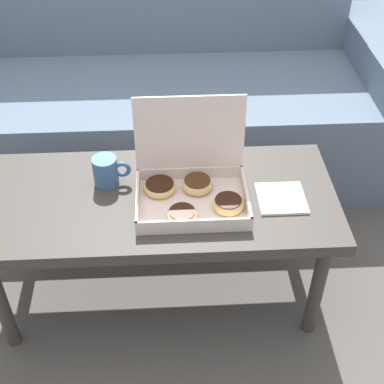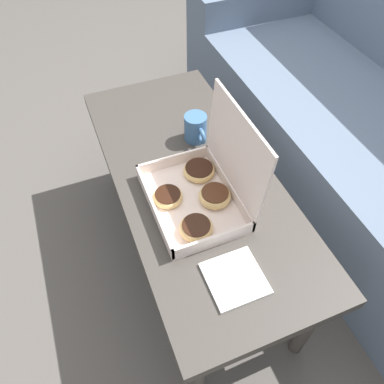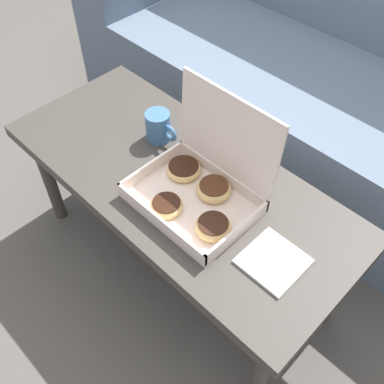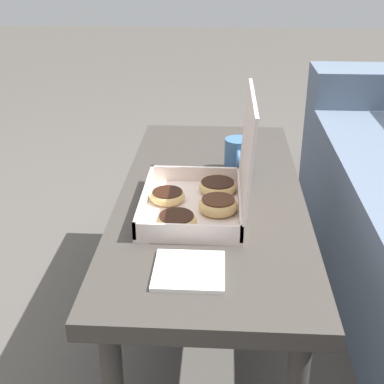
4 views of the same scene
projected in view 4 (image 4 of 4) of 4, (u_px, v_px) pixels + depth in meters
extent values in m
plane|color=#514C47|center=(225.00, 329.00, 1.61)|extent=(12.00, 12.00, 0.00)
cube|color=#3D3833|center=(211.00, 199.00, 1.42)|extent=(1.10, 0.48, 0.04)
cylinder|color=#3D3833|center=(165.00, 195.00, 1.97)|extent=(0.04, 0.04, 0.42)
cylinder|color=#3D3833|center=(263.00, 197.00, 1.95)|extent=(0.04, 0.04, 0.42)
cube|color=silver|center=(192.00, 209.00, 1.32)|extent=(0.33, 0.24, 0.01)
cube|color=silver|center=(144.00, 199.00, 1.32)|extent=(0.33, 0.01, 0.04)
cube|color=silver|center=(240.00, 201.00, 1.31)|extent=(0.33, 0.01, 0.04)
cube|color=silver|center=(195.00, 174.00, 1.46)|extent=(0.01, 0.24, 0.04)
cube|color=silver|center=(188.00, 233.00, 1.17)|extent=(0.01, 0.24, 0.04)
cube|color=silver|center=(248.00, 147.00, 1.24)|extent=(0.33, 0.02, 0.24)
torus|color=#E5BC75|center=(167.00, 196.00, 1.35)|extent=(0.09, 0.09, 0.03)
cylinder|color=black|center=(167.00, 193.00, 1.34)|extent=(0.08, 0.08, 0.01)
torus|color=#E5BC75|center=(218.00, 206.00, 1.29)|extent=(0.10, 0.10, 0.03)
cylinder|color=#472614|center=(218.00, 202.00, 1.29)|extent=(0.08, 0.08, 0.02)
torus|color=#E5BC75|center=(177.00, 222.00, 1.22)|extent=(0.09, 0.09, 0.03)
cylinder|color=black|center=(177.00, 218.00, 1.22)|extent=(0.08, 0.08, 0.01)
torus|color=#E5BC75|center=(218.00, 187.00, 1.40)|extent=(0.10, 0.10, 0.03)
cylinder|color=black|center=(218.00, 184.00, 1.39)|extent=(0.09, 0.09, 0.01)
cylinder|color=#3D6693|center=(238.00, 155.00, 1.53)|extent=(0.08, 0.08, 0.09)
torus|color=#3D6693|center=(238.00, 160.00, 1.48)|extent=(0.06, 0.01, 0.06)
cube|color=white|center=(189.00, 270.00, 1.08)|extent=(0.14, 0.14, 0.01)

